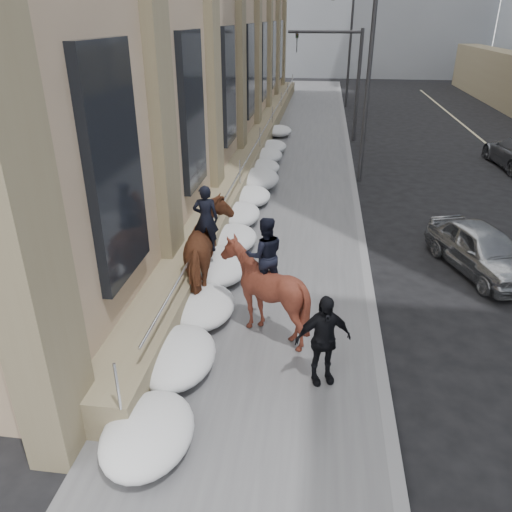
% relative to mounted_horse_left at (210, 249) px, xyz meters
% --- Properties ---
extents(ground, '(140.00, 140.00, 0.00)m').
position_rel_mounted_horse_left_xyz_m(ground, '(1.49, -3.35, -1.29)').
color(ground, black).
rests_on(ground, ground).
extents(sidewalk, '(5.00, 80.00, 0.12)m').
position_rel_mounted_horse_left_xyz_m(sidewalk, '(1.49, 6.65, -1.23)').
color(sidewalk, '#4C4C4E').
rests_on(sidewalk, ground).
extents(curb, '(0.24, 80.00, 0.12)m').
position_rel_mounted_horse_left_xyz_m(curb, '(4.11, 6.65, -1.23)').
color(curb, slate).
rests_on(curb, ground).
extents(streetlight_mid, '(1.71, 0.24, 8.00)m').
position_rel_mounted_horse_left_xyz_m(streetlight_mid, '(4.23, 10.65, 3.29)').
color(streetlight_mid, '#2D2D30').
rests_on(streetlight_mid, ground).
extents(streetlight_far, '(1.71, 0.24, 8.00)m').
position_rel_mounted_horse_left_xyz_m(streetlight_far, '(4.23, 30.65, 3.29)').
color(streetlight_far, '#2D2D30').
rests_on(streetlight_far, ground).
extents(traffic_signal, '(4.10, 0.22, 6.00)m').
position_rel_mounted_horse_left_xyz_m(traffic_signal, '(3.57, 18.65, 2.72)').
color(traffic_signal, '#2D2D30').
rests_on(traffic_signal, ground).
extents(snow_bank, '(1.70, 18.10, 0.76)m').
position_rel_mounted_horse_left_xyz_m(snow_bank, '(0.07, 4.76, -0.82)').
color(snow_bank, silver).
rests_on(snow_bank, sidewalk).
extents(mounted_horse_left, '(1.59, 2.81, 2.78)m').
position_rel_mounted_horse_left_xyz_m(mounted_horse_left, '(0.00, 0.00, 0.00)').
color(mounted_horse_left, '#512A18').
rests_on(mounted_horse_left, sidewalk).
extents(mounted_horse_right, '(2.17, 2.32, 2.72)m').
position_rel_mounted_horse_left_xyz_m(mounted_horse_right, '(1.58, -1.70, -0.01)').
color(mounted_horse_right, '#481E14').
rests_on(mounted_horse_right, sidewalk).
extents(pedestrian, '(1.19, 0.79, 1.88)m').
position_rel_mounted_horse_left_xyz_m(pedestrian, '(2.89, -3.24, -0.23)').
color(pedestrian, black).
rests_on(pedestrian, sidewalk).
extents(car_silver, '(2.81, 4.26, 1.35)m').
position_rel_mounted_horse_left_xyz_m(car_silver, '(7.29, 2.26, -0.61)').
color(car_silver, gray).
rests_on(car_silver, ground).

